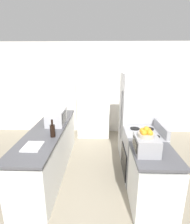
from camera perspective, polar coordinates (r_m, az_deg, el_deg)
wall_back at (r=5.14m, az=0.58°, el=7.54°), size 7.00×0.06×2.60m
counter_left at (r=3.54m, az=-14.56°, el=-12.00°), size 0.60×2.50×0.88m
counter_right at (r=2.76m, az=18.28°, el=-21.20°), size 0.60×0.72×0.88m
pantry_cabinet at (r=4.88m, az=-0.46°, el=3.40°), size 0.88×0.58×1.99m
stove at (r=3.35m, az=15.17°, el=-13.36°), size 0.66×0.71×1.04m
refrigerator at (r=3.87m, az=13.53°, el=-1.58°), size 0.72×0.77×1.84m
microwave at (r=3.49m, az=-12.48°, el=-1.57°), size 0.33×0.53×0.29m
wine_bottle at (r=2.92m, az=-13.69°, el=-5.86°), size 0.08×0.08×0.29m
toaster_oven at (r=2.48m, az=16.35°, el=-10.12°), size 0.31×0.40×0.23m
fruit_bowl at (r=2.40m, az=16.34°, el=-6.59°), size 0.21×0.21×0.15m
cutting_board at (r=2.71m, az=-19.67°, el=-10.54°), size 0.25×0.32×0.02m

